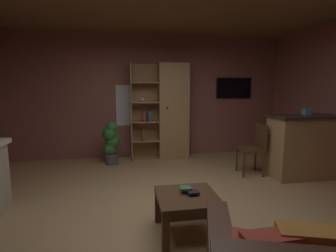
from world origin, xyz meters
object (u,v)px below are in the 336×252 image
object	(u,v)px
table_book_2	(185,188)
table_book_0	(191,192)
table_book_1	(193,192)
coffee_table	(187,203)
potted_floor_plant	(111,141)
tissue_box	(307,112)
kitchen_bar_counter	(311,146)
bookshelf_cabinet	(169,112)
dining_chair	(255,146)
wall_mounted_tv	(234,88)

from	to	relation	value
table_book_2	table_book_0	bearing A→B (deg)	-17.26
table_book_1	coffee_table	bearing A→B (deg)	174.26
potted_floor_plant	tissue_box	bearing A→B (deg)	-20.02
kitchen_bar_counter	potted_floor_plant	size ratio (longest dim) A/B	1.64
coffee_table	table_book_1	size ratio (longest dim) A/B	5.44
coffee_table	table_book_2	world-z (taller)	table_book_2
coffee_table	table_book_2	bearing A→B (deg)	93.62
bookshelf_cabinet	table_book_0	bearing A→B (deg)	-95.58
tissue_box	potted_floor_plant	world-z (taller)	tissue_box
coffee_table	tissue_box	bearing A→B (deg)	30.08
table_book_0	dining_chair	distance (m)	2.28
tissue_box	potted_floor_plant	bearing A→B (deg)	159.98
kitchen_bar_counter	dining_chair	bearing A→B (deg)	162.53
potted_floor_plant	wall_mounted_tv	bearing A→B (deg)	10.46
coffee_table	wall_mounted_tv	world-z (taller)	wall_mounted_tv
dining_chair	tissue_box	bearing A→B (deg)	-13.01
tissue_box	table_book_0	bearing A→B (deg)	-150.21
table_book_2	wall_mounted_tv	bearing A→B (deg)	58.44
kitchen_bar_counter	table_book_1	distance (m)	2.87
table_book_2	dining_chair	bearing A→B (deg)	43.35
bookshelf_cabinet	kitchen_bar_counter	size ratio (longest dim) A/B	1.42
kitchen_bar_counter	table_book_2	world-z (taller)	kitchen_bar_counter
potted_floor_plant	kitchen_bar_counter	bearing A→B (deg)	-20.99
bookshelf_cabinet	wall_mounted_tv	xyz separation A→B (m)	(1.60, 0.21, 0.53)
kitchen_bar_counter	coffee_table	world-z (taller)	kitchen_bar_counter
table_book_1	potted_floor_plant	size ratio (longest dim) A/B	0.13
dining_chair	potted_floor_plant	xyz separation A→B (m)	(-2.60, 1.06, -0.04)
coffee_table	dining_chair	xyz separation A→B (m)	(1.68, 1.65, 0.19)
kitchen_bar_counter	table_book_2	xyz separation A→B (m)	(-2.58, -1.30, -0.07)
table_book_1	table_book_2	distance (m)	0.10
bookshelf_cabinet	potted_floor_plant	bearing A→B (deg)	-165.88
potted_floor_plant	bookshelf_cabinet	bearing A→B (deg)	14.12
potted_floor_plant	table_book_1	bearing A→B (deg)	-69.97
tissue_box	table_book_1	distance (m)	2.94
bookshelf_cabinet	dining_chair	distance (m)	1.98
coffee_table	table_book_0	size ratio (longest dim) A/B	6.28
table_book_0	wall_mounted_tv	world-z (taller)	wall_mounted_tv
dining_chair	bookshelf_cabinet	bearing A→B (deg)	133.87
kitchen_bar_counter	table_book_0	size ratio (longest dim) A/B	14.67
bookshelf_cabinet	tissue_box	xyz separation A→B (m)	(2.17, -1.58, 0.11)
tissue_box	wall_mounted_tv	world-z (taller)	wall_mounted_tv
coffee_table	dining_chair	size ratio (longest dim) A/B	0.69
bookshelf_cabinet	table_book_0	size ratio (longest dim) A/B	20.77
table_book_2	wall_mounted_tv	distance (m)	3.89
table_book_2	potted_floor_plant	world-z (taller)	potted_floor_plant
table_book_1	dining_chair	xyz separation A→B (m)	(1.61, 1.66, 0.07)
table_book_1	wall_mounted_tv	bearing A→B (deg)	59.88
tissue_box	wall_mounted_tv	bearing A→B (deg)	107.65
table_book_2	wall_mounted_tv	xyz separation A→B (m)	(1.95, 3.18, 1.10)
tissue_box	table_book_0	size ratio (longest dim) A/B	1.19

